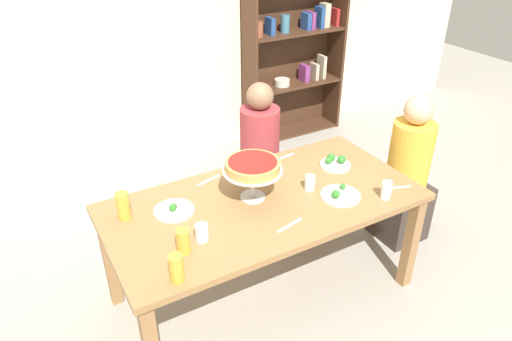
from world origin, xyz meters
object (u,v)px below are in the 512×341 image
Objects in this scene: cutlery_fork_near at (290,225)px; cutlery_knife_far at (208,180)px; deep_dish_pizza_stand at (253,168)px; water_glass_clear_near at (386,190)px; bookshelf at (294,28)px; cutlery_knife_near at (284,157)px; salad_plate_far_diner at (174,210)px; water_glass_clear_spare at (202,233)px; diner_far_right at (260,163)px; cutlery_fork_far at (397,187)px; salad_plate_spare at (340,195)px; water_glass_clear_far at (310,183)px; beer_glass_amber_tall at (123,206)px; diner_head_east at (406,181)px; dining_table at (264,211)px; beer_glass_amber_short at (176,268)px; salad_plate_near_diner at (335,162)px; beer_glass_amber_spare at (183,241)px.

cutlery_knife_far is at bearing 93.54° from cutlery_fork_near.
water_glass_clear_near is (0.69, -0.39, -0.15)m from deep_dish_pizza_stand.
cutlery_fork_near is at bearing -123.91° from bookshelf.
salad_plate_far_diner is at bearing 6.94° from cutlery_knife_near.
water_glass_clear_near is 1.13m from water_glass_clear_spare.
diner_far_right is at bearing 46.42° from water_glass_clear_spare.
water_glass_clear_spare reaches higher than cutlery_fork_far.
bookshelf is 9.26× the size of salad_plate_spare.
water_glass_clear_far is at bearing 125.90° from cutlery_knife_far.
beer_glass_amber_tall is at bearing 166.02° from water_glass_clear_far.
water_glass_clear_far is at bearing 3.68° from diner_head_east.
bookshelf reaches higher than beer_glass_amber_tall.
deep_dish_pizza_stand is at bearing 176.98° from cutlery_fork_far.
cutlery_fork_near is 0.78m from cutlery_knife_near.
dining_table is 12.83× the size of beer_glass_amber_short.
bookshelf is 12.29× the size of cutlery_knife_near.
diner_far_right is at bearing 81.70° from water_glass_clear_far.
cutlery_knife_near is (-0.26, 0.72, -0.05)m from water_glass_clear_near.
beer_glass_amber_tall is (-1.99, 0.21, 0.33)m from diner_head_east.
diner_far_right is 12.01× the size of water_glass_clear_far.
beer_glass_amber_tall is 1.72× the size of water_glass_clear_spare.
dining_table is 0.64m from salad_plate_near_diner.
diner_head_east reaches higher than cutlery_fork_near.
beer_glass_amber_spare is 0.70m from cutlery_knife_far.
bookshelf is 12.29× the size of cutlery_fork_far.
beer_glass_amber_tall reaches higher than water_glass_clear_near.
beer_glass_amber_spare is 0.76× the size of cutlery_knife_far.
salad_plate_far_diner is at bearing 156.83° from water_glass_clear_near.
deep_dish_pizza_stand reaches higher than cutlery_knife_far.
diner_head_east is 1.73m from water_glass_clear_spare.
beer_glass_amber_tall is 0.49m from water_glass_clear_spare.
water_glass_clear_far reaches higher than cutlery_fork_near.
diner_head_east is (-0.32, -2.00, -0.65)m from bookshelf.
deep_dish_pizza_stand reaches higher than salad_plate_near_diner.
diner_head_east is 3.28× the size of deep_dish_pizza_stand.
diner_head_east is 0.95m from cutlery_knife_near.
cutlery_fork_far is (-0.76, -2.31, -0.40)m from bookshelf.
dining_table is at bearing -16.50° from beer_glass_amber_tall.
salad_plate_spare is 1.33× the size of cutlery_fork_far.
water_glass_clear_far reaches higher than salad_plate_near_diner.
salad_plate_spare is at bearing 0.75° from beer_glass_amber_spare.
cutlery_fork_near is (-0.63, -0.41, -0.02)m from salad_plate_near_diner.
beer_glass_amber_tall is 0.59m from cutlery_knife_far.
salad_plate_far_diner is at bearing 76.86° from beer_glass_amber_spare.
cutlery_fork_far is (0.79, -0.00, 0.00)m from cutlery_fork_near.
diner_far_right is 1.18m from water_glass_clear_near.
bookshelf reaches higher than beer_glass_amber_short.
water_glass_clear_spare is (-2.02, -2.18, -0.35)m from bookshelf.
salad_plate_far_diner is 1.37m from cutlery_fork_far.
beer_glass_amber_short is at bearing 11.84° from diner_head_east.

